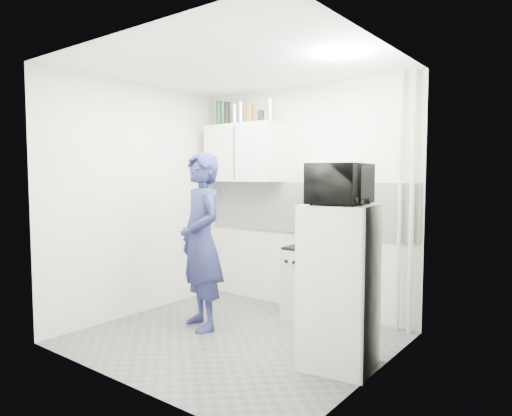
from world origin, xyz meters
The scene contains 24 objects.
floor centered at (0.00, 0.00, 0.00)m, with size 2.80×2.80×0.00m, color #575753.
ceiling centered at (0.00, 0.00, 2.60)m, with size 2.80×2.80×0.00m, color white.
wall_back centered at (0.00, 1.25, 1.30)m, with size 2.80×2.80×0.00m, color silver.
wall_left centered at (-1.40, 0.00, 1.30)m, with size 2.60×2.60×0.00m, color silver.
wall_right centered at (1.40, 0.00, 1.30)m, with size 2.60×2.60×0.00m, color silver.
person centered at (-0.47, 0.03, 0.90)m, with size 0.66×0.43×1.80m, color navy.
stove centered at (0.25, 1.00, 0.38)m, with size 0.48×0.48×0.76m, color beige.
fridge centered at (1.10, 0.04, 0.67)m, with size 0.56×0.56×1.34m, color white.
stove_top centered at (0.25, 1.00, 0.78)m, with size 0.46×0.46×0.03m, color black.
saucepan centered at (0.20, 0.96, 0.84)m, with size 0.18×0.18×0.10m, color silver.
microwave centered at (1.10, 0.04, 1.51)m, with size 0.40×0.60×0.33m, color black.
bottle_a centered at (-1.15, 1.07, 2.36)m, with size 0.07×0.07×0.32m, color #144C1E.
bottle_b centered at (-1.01, 1.07, 2.35)m, with size 0.08×0.08×0.29m, color black.
bottle_c centered at (-0.89, 1.07, 2.32)m, with size 0.06×0.06×0.25m, color silver.
bottle_d centered at (-0.79, 1.07, 2.34)m, with size 0.06×0.06×0.27m, color silver.
canister_a centered at (-0.65, 1.07, 2.31)m, with size 0.09×0.09×0.23m, color brown.
canister_b centered at (-0.48, 1.07, 2.27)m, with size 0.08×0.08×0.14m, color black.
bottle_e centered at (-0.35, 1.07, 2.33)m, with size 0.07×0.07×0.27m, color silver.
upper_cabinet centered at (-0.75, 1.07, 1.85)m, with size 1.00×0.35×0.70m, color white.
range_hood centered at (0.45, 1.00, 1.57)m, with size 0.60×0.50×0.14m, color beige.
backsplash centered at (0.00, 1.24, 1.20)m, with size 2.74×0.03×0.60m, color white.
pipe_a centered at (1.30, 1.17, 1.30)m, with size 0.05×0.05×2.60m, color beige.
pipe_b centered at (1.18, 1.17, 1.30)m, with size 0.04×0.04×2.60m, color beige.
ceiling_spot_fixture centered at (1.00, 0.20, 2.57)m, with size 0.10×0.10×0.02m, color white.
Camera 1 is at (2.79, -3.30, 1.58)m, focal length 32.00 mm.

